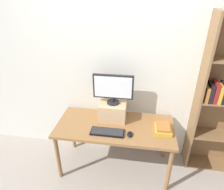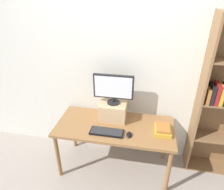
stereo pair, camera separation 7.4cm
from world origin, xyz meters
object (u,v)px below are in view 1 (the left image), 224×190
object	(u,v)px
computer_monitor	(113,88)
book_stack	(163,129)
computer_mouse	(130,134)
desk	(115,130)
keyboard	(107,132)
riser_box	(113,111)

from	to	relation	value
computer_monitor	book_stack	size ratio (longest dim) A/B	2.11
computer_mouse	desk	bearing A→B (deg)	139.46
desk	keyboard	size ratio (longest dim) A/B	3.66
desk	riser_box	bearing A→B (deg)	106.82
keyboard	computer_mouse	xyz separation A→B (m)	(0.27, -0.01, 0.01)
riser_box	book_stack	size ratio (longest dim) A/B	1.44
book_stack	riser_box	bearing A→B (deg)	163.78
desk	computer_monitor	bearing A→B (deg)	106.97
keyboard	book_stack	size ratio (longest dim) A/B	1.70
riser_box	computer_monitor	bearing A→B (deg)	-90.00
computer_monitor	keyboard	bearing A→B (deg)	-93.85
desk	riser_box	size ratio (longest dim) A/B	4.34
computer_mouse	riser_box	bearing A→B (deg)	127.06
desk	keyboard	xyz separation A→B (m)	(-0.07, -0.17, 0.09)
computer_mouse	book_stack	xyz separation A→B (m)	(0.39, 0.14, 0.02)
riser_box	computer_mouse	size ratio (longest dim) A/B	3.28
keyboard	computer_mouse	world-z (taller)	computer_mouse
riser_box	keyboard	distance (m)	0.34
computer_monitor	computer_mouse	xyz separation A→B (m)	(0.25, -0.33, -0.43)
desk	keyboard	world-z (taller)	keyboard
desk	computer_monitor	xyz separation A→B (m)	(-0.05, 0.16, 0.52)
computer_monitor	book_stack	bearing A→B (deg)	-16.10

